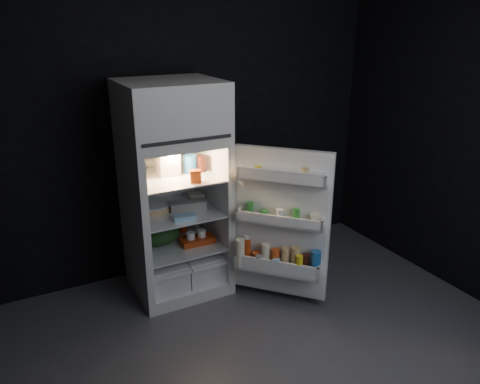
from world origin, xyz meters
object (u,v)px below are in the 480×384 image
fridge_door (280,228)px  milk_jug (168,160)px  egg_carton (188,205)px  yogurt_tray (197,240)px  refrigerator (173,183)px

fridge_door → milk_jug: bearing=134.8°
egg_carton → yogurt_tray: (0.05, -0.05, -0.31)m
milk_jug → yogurt_tray: (0.18, -0.13, -0.69)m
fridge_door → egg_carton: bearing=132.7°
egg_carton → yogurt_tray: 0.32m
egg_carton → milk_jug: bearing=156.9°
fridge_door → refrigerator: bearing=134.1°
yogurt_tray → milk_jug: bearing=145.5°
refrigerator → milk_jug: (-0.03, 0.01, 0.19)m
milk_jug → yogurt_tray: size_ratio=0.84×
fridge_door → milk_jug: size_ratio=5.08×
fridge_door → yogurt_tray: 0.76m
milk_jug → egg_carton: bearing=-29.9°
milk_jug → yogurt_tray: milk_jug is taller
milk_jug → egg_carton: 0.41m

